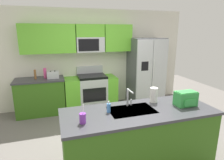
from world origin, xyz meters
TOP-DOWN VIEW (x-y plane):
  - ground_plane at (0.00, 0.00)m, footprint 9.00×9.00m
  - kitchen_wall_unit at (-0.14, 2.08)m, footprint 5.20×0.43m
  - back_counter at (-1.48, 1.80)m, footprint 1.17×0.63m
  - range_oven at (-0.21, 1.80)m, footprint 1.36×0.61m
  - refrigerator at (1.37, 1.73)m, footprint 0.90×0.76m
  - island_counter at (0.03, -0.68)m, footprint 2.28×0.87m
  - toaster at (-1.15, 1.75)m, footprint 0.28×0.16m
  - pepper_mill at (-1.56, 1.80)m, footprint 0.05×0.05m
  - bottle_pink at (-1.33, 1.85)m, footprint 0.07×0.07m
  - sink_faucet at (-0.07, -0.49)m, footprint 0.08×0.21m
  - drink_cup_purple at (-0.83, -0.83)m, footprint 0.08×0.08m
  - soap_dispenser at (-0.42, -0.60)m, footprint 0.06×0.06m
  - paper_towel_roll at (0.40, -0.43)m, footprint 0.12×0.12m
  - backpack at (0.80, -0.71)m, footprint 0.32×0.22m

SIDE VIEW (x-z plane):
  - ground_plane at x=0.00m, z-range 0.00..0.00m
  - range_oven at x=-0.21m, z-range -0.11..0.99m
  - back_counter at x=-1.48m, z-range 0.00..0.90m
  - island_counter at x=0.03m, z-range 0.00..0.90m
  - refrigerator at x=1.37m, z-range 0.00..1.85m
  - drink_cup_purple at x=-0.83m, z-range 0.84..1.09m
  - soap_dispenser at x=-0.42m, z-range 0.88..1.05m
  - toaster at x=-1.15m, z-range 0.90..1.08m
  - pepper_mill at x=-1.56m, z-range 0.90..1.13m
  - backpack at x=0.80m, z-range 0.90..1.13m
  - paper_towel_roll at x=0.40m, z-range 0.90..1.14m
  - bottle_pink at x=-1.33m, z-range 0.90..1.15m
  - sink_faucet at x=-0.07m, z-range 0.93..1.21m
  - kitchen_wall_unit at x=-0.14m, z-range 0.17..2.77m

